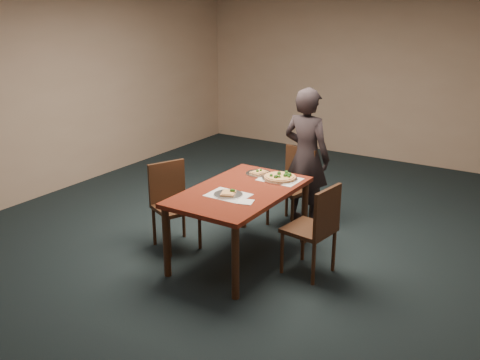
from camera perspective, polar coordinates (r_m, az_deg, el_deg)
The scene contains 13 objects.
ground at distance 5.99m, azimuth -0.36°, elevation -6.35°, with size 8.00×8.00×0.00m, color black.
room_shell at distance 5.49m, azimuth -0.39°, elevation 10.33°, with size 8.00×8.00×8.00m.
dining_table at distance 5.33m, azimuth 0.00°, elevation -1.96°, with size 0.90×1.50×0.75m.
chair_far at distance 6.28m, azimuth 5.80°, elevation -0.19°, with size 0.49×0.49×0.91m.
chair_left at distance 5.73m, azimuth -7.24°, elevation -2.11°, with size 0.55×0.55×0.91m.
chair_right at distance 5.11m, azimuth 8.12°, elevation -4.81°, with size 0.47×0.47×0.91m.
diner at distance 6.25m, azimuth 7.08°, elevation 2.47°, with size 0.59×0.39×1.62m, color black.
placemat_main at distance 5.61m, azimuth 4.26°, elevation 0.07°, with size 0.42×0.32×0.00m, color white.
placemat_near at distance 5.15m, azimuth -1.26°, elevation -1.61°, with size 0.40×0.30×0.00m, color white.
pizza_pan at distance 5.60m, azimuth 4.30°, elevation 0.29°, with size 0.37×0.37×0.08m.
slice_plate_near at distance 5.15m, azimuth -1.24°, elevation -1.47°, with size 0.28×0.28×0.06m.
slice_plate_far at distance 5.77m, azimuth 2.01°, elevation 0.76°, with size 0.28×0.28×0.06m.
napkin at distance 4.97m, azimuth 0.60°, elevation -2.34°, with size 0.14×0.14×0.01m, color white.
Camera 1 is at (2.94, -4.57, 2.54)m, focal length 40.00 mm.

